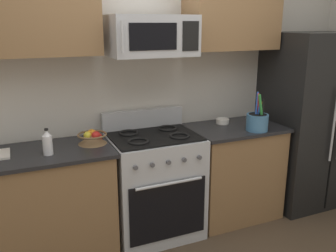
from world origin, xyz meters
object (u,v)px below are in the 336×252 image
apple_loose (97,137)px  bottle_vinegar (47,143)px  range_oven (154,184)px  fruit_basket (92,138)px  utensil_crock (257,121)px  prep_bowl (223,121)px  refrigerator (308,120)px  microwave (151,36)px

apple_loose → bottle_vinegar: bearing=-160.0°
range_oven → fruit_basket: 0.71m
utensil_crock → fruit_basket: 1.46m
prep_bowl → fruit_basket: bearing=-175.6°
fruit_basket → apple_loose: bearing=22.0°
bottle_vinegar → range_oven: bearing=5.8°
apple_loose → prep_bowl: size_ratio=0.64×
refrigerator → apple_loose: size_ratio=21.96×
range_oven → prep_bowl: size_ratio=8.71×
refrigerator → apple_loose: refrigerator is taller
microwave → apple_loose: microwave is taller
range_oven → prep_bowl: (0.77, 0.14, 0.46)m
range_oven → apple_loose: bearing=173.1°
utensil_crock → fruit_basket: utensil_crock is taller
apple_loose → range_oven: bearing=-6.9°
microwave → prep_bowl: size_ratio=5.49×
microwave → prep_bowl: microwave is taller
utensil_crock → apple_loose: size_ratio=4.37×
range_oven → apple_loose: (-0.47, 0.06, 0.48)m
microwave → bottle_vinegar: microwave is taller
utensil_crock → apple_loose: utensil_crock is taller
fruit_basket → range_oven: bearing=-4.3°
refrigerator → bottle_vinegar: bearing=-178.4°
range_oven → refrigerator: refrigerator is taller
utensil_crock → apple_loose: (-1.40, 0.24, -0.04)m
range_oven → bottle_vinegar: bottle_vinegar is taller
fruit_basket → prep_bowl: 1.29m
utensil_crock → refrigerator: bearing=12.3°
utensil_crock → bottle_vinegar: size_ratio=1.76×
range_oven → fruit_basket: bearing=175.7°
apple_loose → bottle_vinegar: 0.43m
refrigerator → microwave: (-1.71, 0.04, 0.87)m
bottle_vinegar → prep_bowl: (1.64, 0.23, -0.07)m
microwave → utensil_crock: (0.93, -0.21, -0.75)m
apple_loose → utensil_crock: bearing=-9.9°
microwave → prep_bowl: 1.12m
microwave → fruit_basket: bearing=178.6°
refrigerator → bottle_vinegar: size_ratio=8.83×
refrigerator → utensil_crock: refrigerator is taller
refrigerator → fruit_basket: bearing=178.6°
range_oven → prep_bowl: bearing=10.2°
microwave → apple_loose: bearing=176.3°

